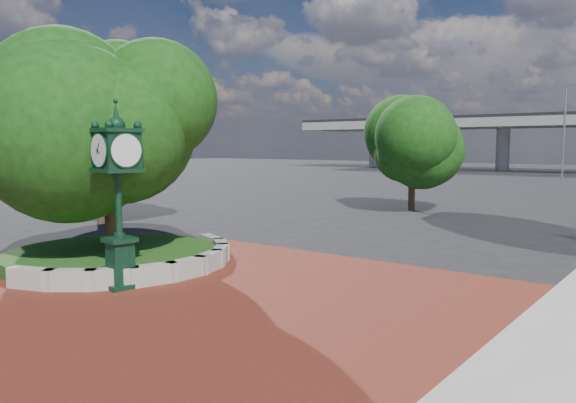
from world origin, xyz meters
The scene contains 9 objects.
ground centered at (0.00, 0.00, 0.00)m, with size 200.00×200.00×0.00m, color black.
plaza centered at (0.00, -1.00, 0.02)m, with size 12.00×12.00×0.04m, color maroon.
planter_wall centered at (-2.71, 0.00, 0.27)m, with size 2.96×6.77×0.54m.
grass_bed centered at (-5.00, 0.00, 0.20)m, with size 6.10×6.10×0.40m, color #134315.
tree_planter centered at (-5.00, 0.00, 3.72)m, with size 5.20×5.20×6.33m.
tree_northwest centered at (-13.00, 5.00, 4.12)m, with size 5.60×5.60×6.93m.
tree_street centered at (-4.00, 18.00, 3.24)m, with size 4.40×4.40×5.45m.
post_clock centered at (-2.34, -1.63, 2.47)m, with size 1.05×1.05×4.49m.
street_lamp_far centered at (-1.53, 42.73, 5.02)m, with size 1.92×0.24×8.57m.
Camera 1 is at (9.04, -9.71, 3.48)m, focal length 35.00 mm.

